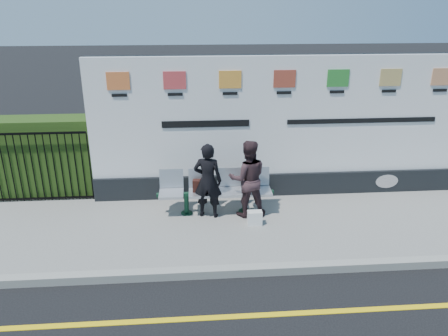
{
  "coord_description": "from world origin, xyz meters",
  "views": [
    {
      "loc": [
        -1.4,
        -4.92,
        4.15
      ],
      "look_at": [
        -0.82,
        2.57,
        1.25
      ],
      "focal_mm": 35.0,
      "sensor_mm": 36.0,
      "label": 1
    }
  ],
  "objects_px": {
    "billboard": "(281,137)",
    "woman_right": "(248,179)",
    "woman_left": "(208,181)",
    "bench": "(216,202)"
  },
  "relations": [
    {
      "from": "bench",
      "to": "woman_left",
      "type": "relative_size",
      "value": 1.48
    },
    {
      "from": "billboard",
      "to": "bench",
      "type": "distance_m",
      "value": 1.99
    },
    {
      "from": "billboard",
      "to": "woman_left",
      "type": "xyz_separation_m",
      "value": [
        -1.61,
        -0.98,
        -0.54
      ]
    },
    {
      "from": "bench",
      "to": "woman_right",
      "type": "bearing_deg",
      "value": -11.36
    },
    {
      "from": "bench",
      "to": "woman_left",
      "type": "bearing_deg",
      "value": -140.44
    },
    {
      "from": "woman_left",
      "to": "billboard",
      "type": "bearing_deg",
      "value": -136.57
    },
    {
      "from": "billboard",
      "to": "woman_right",
      "type": "relative_size",
      "value": 5.15
    },
    {
      "from": "bench",
      "to": "woman_left",
      "type": "distance_m",
      "value": 0.55
    },
    {
      "from": "bench",
      "to": "woman_right",
      "type": "distance_m",
      "value": 0.83
    },
    {
      "from": "billboard",
      "to": "bench",
      "type": "xyz_separation_m",
      "value": [
        -1.45,
        -0.85,
        -1.06
      ]
    }
  ]
}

